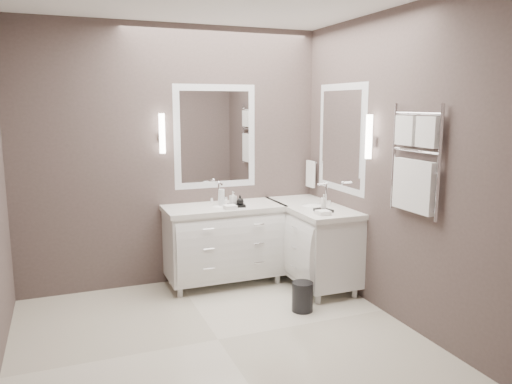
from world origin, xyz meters
name	(u,v)px	position (x,y,z in m)	size (l,w,h in m)	color
floor	(218,340)	(0.00, 0.00, -0.01)	(3.20, 3.00, 0.01)	beige
wall_back	(174,157)	(0.00, 1.50, 1.35)	(3.20, 0.01, 2.70)	#4C403D
wall_front	(305,216)	(0.00, -1.50, 1.35)	(3.20, 0.01, 2.70)	#4C403D
wall_right	(390,166)	(1.60, 0.00, 1.35)	(0.01, 3.00, 2.70)	#4C403D
vanity_back	(224,239)	(0.45, 1.23, 0.49)	(1.24, 0.59, 0.97)	white
vanity_right	(312,239)	(1.33, 0.90, 0.49)	(0.59, 1.24, 0.97)	white
mirror_back	(215,137)	(0.45, 1.49, 1.55)	(0.90, 0.02, 1.10)	white
mirror_right	(341,138)	(1.59, 0.80, 1.55)	(0.02, 0.90, 1.10)	white
sconce_back	(162,134)	(-0.13, 1.43, 1.59)	(0.06, 0.06, 0.40)	white
sconce_right	(369,138)	(1.53, 0.22, 1.59)	(0.06, 0.06, 0.40)	white
towel_bar_corner	(311,173)	(1.54, 1.36, 1.12)	(0.03, 0.22, 0.30)	white
towel_ladder	(415,167)	(1.55, -0.40, 1.39)	(0.06, 0.58, 0.90)	white
waste_bin	(302,297)	(0.90, 0.27, 0.14)	(0.20, 0.20, 0.27)	black
amenity_tray_back	(236,205)	(0.56, 1.12, 0.86)	(0.17, 0.13, 0.03)	black
amenity_tray_right	(323,210)	(1.27, 0.58, 0.86)	(0.13, 0.17, 0.03)	black
water_bottle	(222,198)	(0.42, 1.19, 0.94)	(0.06, 0.06, 0.18)	silver
soap_bottle_a	(233,198)	(0.53, 1.14, 0.94)	(0.06, 0.06, 0.13)	white
soap_bottle_b	(240,200)	(0.59, 1.09, 0.92)	(0.08, 0.08, 0.10)	black
soap_bottle_c	(324,202)	(1.27, 0.58, 0.95)	(0.06, 0.06, 0.15)	white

